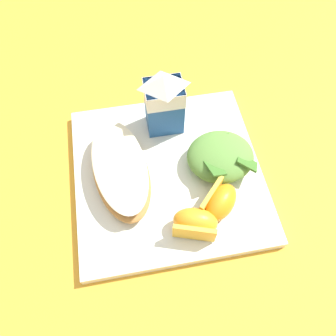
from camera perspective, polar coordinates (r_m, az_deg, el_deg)
The scene contains 7 objects.
ground at distance 0.53m, azimuth 0.00°, elevation -1.40°, with size 3.00×3.00×0.00m, color gold.
white_plate at distance 0.52m, azimuth 0.00°, elevation -0.98°, with size 0.28×0.28×0.02m, color white.
cheesy_pizza_bread at distance 0.50m, azimuth -7.98°, elevation -0.21°, with size 0.10×0.18×0.04m.
green_salad_pile at distance 0.51m, azimuth 8.80°, elevation 1.87°, with size 0.10×0.09×0.04m.
milk_carton at distance 0.52m, azimuth -0.66°, elevation 11.23°, with size 0.06×0.04×0.11m.
orange_wedge_front at distance 0.46m, azimuth 4.58°, elevation -9.16°, with size 0.07×0.05×0.04m.
orange_wedge_middle at distance 0.48m, azimuth 8.68°, elevation -5.61°, with size 0.07×0.07×0.04m.
Camera 1 is at (-0.05, -0.25, 0.47)m, focal length 36.34 mm.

